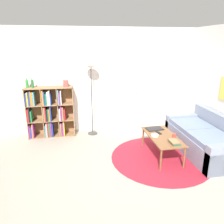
{
  "coord_description": "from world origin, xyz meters",
  "views": [
    {
      "loc": [
        -0.93,
        -2.82,
        2.23
      ],
      "look_at": [
        -0.14,
        1.45,
        0.85
      ],
      "focal_mm": 35.0,
      "sensor_mm": 36.0,
      "label": 1
    }
  ],
  "objects_px": {
    "floor_lamp": "(91,76)",
    "bottle_middle": "(32,84)",
    "bowl": "(155,135)",
    "vase_on_shelf": "(66,83)",
    "laptop": "(155,129)",
    "bookshelf": "(48,113)",
    "coffee_table": "(162,138)",
    "couch": "(206,139)",
    "cup": "(174,136)",
    "bottle_left": "(27,84)"
  },
  "relations": [
    {
      "from": "floor_lamp",
      "to": "cup",
      "type": "xyz_separation_m",
      "value": [
        1.47,
        -1.53,
        -0.99
      ]
    },
    {
      "from": "coffee_table",
      "to": "bottle_left",
      "type": "bearing_deg",
      "value": 151.19
    },
    {
      "from": "coffee_table",
      "to": "bottle_left",
      "type": "relative_size",
      "value": 5.02
    },
    {
      "from": "laptop",
      "to": "bottle_left",
      "type": "xyz_separation_m",
      "value": [
        -2.73,
        1.15,
        0.87
      ]
    },
    {
      "from": "bottle_left",
      "to": "vase_on_shelf",
      "type": "height_order",
      "value": "bottle_left"
    },
    {
      "from": "bookshelf",
      "to": "vase_on_shelf",
      "type": "distance_m",
      "value": 0.84
    },
    {
      "from": "floor_lamp",
      "to": "cup",
      "type": "relative_size",
      "value": 21.96
    },
    {
      "from": "bottle_middle",
      "to": "coffee_table",
      "type": "bearing_deg",
      "value": -29.48
    },
    {
      "from": "laptop",
      "to": "vase_on_shelf",
      "type": "xyz_separation_m",
      "value": [
        -1.85,
        1.12,
        0.85
      ]
    },
    {
      "from": "bookshelf",
      "to": "vase_on_shelf",
      "type": "relative_size",
      "value": 7.98
    },
    {
      "from": "bowl",
      "to": "vase_on_shelf",
      "type": "distance_m",
      "value": 2.42
    },
    {
      "from": "vase_on_shelf",
      "to": "coffee_table",
      "type": "bearing_deg",
      "value": -38.49
    },
    {
      "from": "bookshelf",
      "to": "bottle_left",
      "type": "xyz_separation_m",
      "value": [
        -0.42,
        0.03,
        0.72
      ]
    },
    {
      "from": "bowl",
      "to": "bottle_left",
      "type": "relative_size",
      "value": 0.65
    },
    {
      "from": "coffee_table",
      "to": "vase_on_shelf",
      "type": "bearing_deg",
      "value": 141.51
    },
    {
      "from": "cup",
      "to": "vase_on_shelf",
      "type": "height_order",
      "value": "vase_on_shelf"
    },
    {
      "from": "bookshelf",
      "to": "floor_lamp",
      "type": "bearing_deg",
      "value": -4.2
    },
    {
      "from": "laptop",
      "to": "vase_on_shelf",
      "type": "height_order",
      "value": "vase_on_shelf"
    },
    {
      "from": "bottle_middle",
      "to": "bottle_left",
      "type": "bearing_deg",
      "value": 167.45
    },
    {
      "from": "coffee_table",
      "to": "vase_on_shelf",
      "type": "height_order",
      "value": "vase_on_shelf"
    },
    {
      "from": "couch",
      "to": "bowl",
      "type": "height_order",
      "value": "couch"
    },
    {
      "from": "bowl",
      "to": "vase_on_shelf",
      "type": "height_order",
      "value": "vase_on_shelf"
    },
    {
      "from": "couch",
      "to": "cup",
      "type": "height_order",
      "value": "couch"
    },
    {
      "from": "floor_lamp",
      "to": "couch",
      "type": "bearing_deg",
      "value": -31.41
    },
    {
      "from": "couch",
      "to": "bottle_middle",
      "type": "bearing_deg",
      "value": 158.04
    },
    {
      "from": "laptop",
      "to": "cup",
      "type": "distance_m",
      "value": 0.53
    },
    {
      "from": "cup",
      "to": "bottle_left",
      "type": "relative_size",
      "value": 0.36
    },
    {
      "from": "coffee_table",
      "to": "bottle_middle",
      "type": "xyz_separation_m",
      "value": [
        -2.63,
        1.49,
        0.92
      ]
    },
    {
      "from": "bookshelf",
      "to": "laptop",
      "type": "xyz_separation_m",
      "value": [
        2.31,
        -1.12,
        -0.15
      ]
    },
    {
      "from": "bookshelf",
      "to": "floor_lamp",
      "type": "relative_size",
      "value": 0.71
    },
    {
      "from": "coffee_table",
      "to": "bottle_left",
      "type": "xyz_separation_m",
      "value": [
        -2.76,
        1.52,
        0.92
      ]
    },
    {
      "from": "floor_lamp",
      "to": "couch",
      "type": "xyz_separation_m",
      "value": [
        2.27,
        -1.39,
        -1.2
      ]
    },
    {
      "from": "floor_lamp",
      "to": "bottle_middle",
      "type": "distance_m",
      "value": 1.37
    },
    {
      "from": "couch",
      "to": "vase_on_shelf",
      "type": "height_order",
      "value": "vase_on_shelf"
    },
    {
      "from": "couch",
      "to": "vase_on_shelf",
      "type": "bearing_deg",
      "value": 152.96
    },
    {
      "from": "floor_lamp",
      "to": "bowl",
      "type": "bearing_deg",
      "value": -51.47
    },
    {
      "from": "coffee_table",
      "to": "floor_lamp",
      "type": "bearing_deg",
      "value": 132.08
    },
    {
      "from": "bookshelf",
      "to": "vase_on_shelf",
      "type": "bearing_deg",
      "value": 0.0
    },
    {
      "from": "bookshelf",
      "to": "coffee_table",
      "type": "relative_size",
      "value": 1.12
    },
    {
      "from": "bottle_middle",
      "to": "bowl",
      "type": "bearing_deg",
      "value": -30.86
    },
    {
      "from": "bottle_left",
      "to": "vase_on_shelf",
      "type": "bearing_deg",
      "value": -1.65
    },
    {
      "from": "bottle_left",
      "to": "cup",
      "type": "bearing_deg",
      "value": -28.96
    },
    {
      "from": "cup",
      "to": "bottle_middle",
      "type": "height_order",
      "value": "bottle_middle"
    },
    {
      "from": "coffee_table",
      "to": "bottle_middle",
      "type": "height_order",
      "value": "bottle_middle"
    },
    {
      "from": "laptop",
      "to": "cup",
      "type": "bearing_deg",
      "value": -65.6
    },
    {
      "from": "couch",
      "to": "cup",
      "type": "xyz_separation_m",
      "value": [
        -0.81,
        -0.14,
        0.21
      ]
    },
    {
      "from": "bookshelf",
      "to": "bottle_left",
      "type": "relative_size",
      "value": 5.65
    },
    {
      "from": "bookshelf",
      "to": "coffee_table",
      "type": "distance_m",
      "value": 2.78
    },
    {
      "from": "couch",
      "to": "bowl",
      "type": "distance_m",
      "value": 1.17
    },
    {
      "from": "bottle_middle",
      "to": "floor_lamp",
      "type": "bearing_deg",
      "value": -3.19
    }
  ]
}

